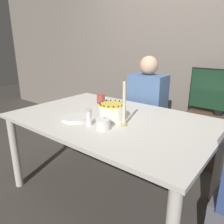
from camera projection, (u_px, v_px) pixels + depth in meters
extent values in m
plane|color=#3D3833|center=(112.00, 192.00, 2.06)|extent=(12.00, 12.00, 0.00)
cube|color=slate|center=(182.00, 46.00, 2.71)|extent=(8.00, 0.05, 2.60)
cube|color=beige|center=(112.00, 119.00, 1.84)|extent=(1.68, 1.09, 0.03)
cylinder|color=beige|center=(15.00, 153.00, 2.05)|extent=(0.07, 0.07, 0.71)
cylinder|color=beige|center=(88.00, 124.00, 2.77)|extent=(0.07, 0.07, 0.71)
cylinder|color=beige|center=(219.00, 165.00, 1.85)|extent=(0.07, 0.07, 0.71)
cylinder|color=white|center=(112.00, 112.00, 1.78)|extent=(0.23, 0.23, 0.12)
cylinder|color=yellow|center=(112.00, 104.00, 1.76)|extent=(0.22, 0.22, 0.01)
sphere|color=#191E3D|center=(122.00, 105.00, 1.70)|extent=(0.01, 0.01, 0.01)
sphere|color=#191E3D|center=(124.00, 104.00, 1.73)|extent=(0.01, 0.01, 0.01)
sphere|color=#191E3D|center=(124.00, 103.00, 1.77)|extent=(0.01, 0.01, 0.01)
sphere|color=#191E3D|center=(123.00, 102.00, 1.81)|extent=(0.01, 0.01, 0.01)
sphere|color=#191E3D|center=(119.00, 101.00, 1.83)|extent=(0.01, 0.01, 0.01)
sphere|color=#191E3D|center=(115.00, 100.00, 1.85)|extent=(0.01, 0.01, 0.01)
sphere|color=#191E3D|center=(111.00, 100.00, 1.85)|extent=(0.01, 0.01, 0.01)
sphere|color=#191E3D|center=(106.00, 101.00, 1.84)|extent=(0.01, 0.01, 0.01)
sphere|color=#191E3D|center=(103.00, 101.00, 1.82)|extent=(0.01, 0.01, 0.01)
sphere|color=#191E3D|center=(100.00, 102.00, 1.79)|extent=(0.01, 0.01, 0.01)
sphere|color=#191E3D|center=(100.00, 104.00, 1.75)|extent=(0.01, 0.01, 0.01)
sphere|color=#191E3D|center=(101.00, 105.00, 1.71)|extent=(0.01, 0.01, 0.01)
sphere|color=#191E3D|center=(104.00, 106.00, 1.68)|extent=(0.01, 0.01, 0.01)
sphere|color=#191E3D|center=(108.00, 107.00, 1.67)|extent=(0.01, 0.01, 0.01)
sphere|color=#191E3D|center=(113.00, 107.00, 1.66)|extent=(0.01, 0.01, 0.01)
sphere|color=#191E3D|center=(118.00, 106.00, 1.68)|extent=(0.01, 0.01, 0.01)
cylinder|color=silver|center=(103.00, 125.00, 1.58)|extent=(0.11, 0.11, 0.07)
cylinder|color=silver|center=(103.00, 119.00, 1.57)|extent=(0.11, 0.11, 0.01)
sphere|color=silver|center=(103.00, 117.00, 1.56)|extent=(0.02, 0.02, 0.02)
cylinder|color=white|center=(89.00, 118.00, 1.64)|extent=(0.04, 0.04, 0.11)
cylinder|color=silver|center=(88.00, 110.00, 1.62)|extent=(0.05, 0.05, 0.02)
cylinder|color=silver|center=(75.00, 119.00, 1.79)|extent=(0.23, 0.23, 0.01)
cylinder|color=silver|center=(75.00, 118.00, 1.79)|extent=(0.23, 0.23, 0.01)
cylinder|color=silver|center=(75.00, 117.00, 1.79)|extent=(0.23, 0.23, 0.01)
cylinder|color=tan|center=(124.00, 125.00, 1.65)|extent=(0.05, 0.05, 0.02)
cylinder|color=silver|center=(124.00, 103.00, 1.60)|extent=(0.02, 0.02, 0.32)
cylinder|color=#993D33|center=(101.00, 99.00, 2.25)|extent=(0.08, 0.08, 0.09)
cube|color=#595960|center=(145.00, 141.00, 2.59)|extent=(0.34, 0.34, 0.45)
cube|color=#4C6B99|center=(147.00, 100.00, 2.44)|extent=(0.40, 0.24, 0.56)
sphere|color=#D8AD8C|center=(149.00, 65.00, 2.32)|extent=(0.20, 0.20, 0.20)
cube|color=#4C3828|center=(214.00, 139.00, 2.47)|extent=(0.62, 0.45, 0.60)
cylinder|color=black|center=(218.00, 112.00, 2.37)|extent=(0.10, 0.10, 0.05)
cube|color=black|center=(222.00, 91.00, 2.30)|extent=(0.66, 0.02, 0.45)
cube|color=#193823|center=(221.00, 91.00, 2.30)|extent=(0.64, 0.03, 0.43)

